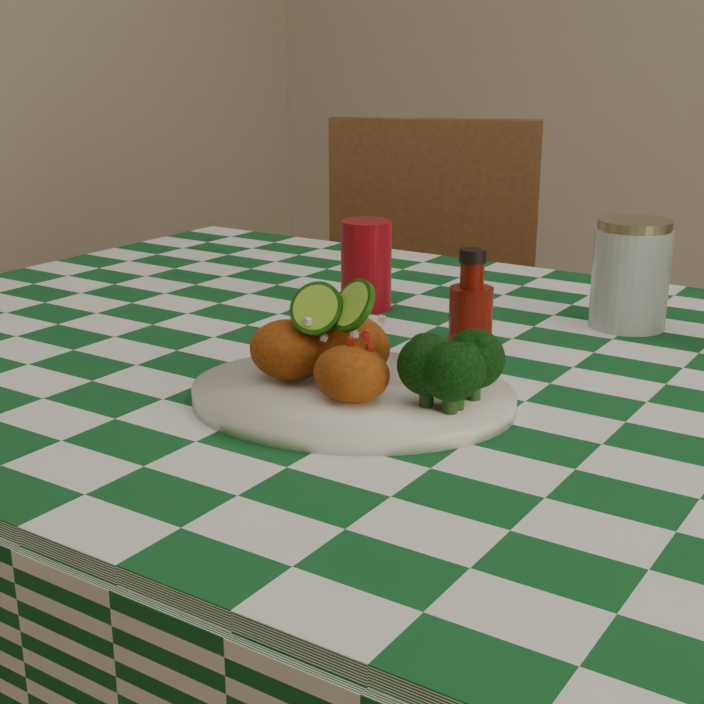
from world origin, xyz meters
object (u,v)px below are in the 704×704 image
Objects in this scene: plate at (352,396)px; ketchup_bottle at (471,299)px; dining_table at (453,670)px; mason_jar at (631,274)px; red_tumbler at (366,265)px; fried_chicken_pile at (342,337)px; wooden_chair_left at (421,370)px.

plate is 2.74× the size of ketchup_bottle.
dining_table is at bearing -68.42° from ketchup_bottle.
mason_jar is at bearing 56.67° from ketchup_bottle.
dining_table is 0.44m from plate.
ketchup_bottle is at bearing -23.21° from red_tumbler.
red_tumbler is at bearing 145.75° from dining_table.
fried_chicken_pile is 0.45m from mason_jar.
wooden_chair_left is at bearing 123.13° from ketchup_bottle.
mason_jar is (0.15, 0.43, -0.00)m from fried_chicken_pile.
dining_table is at bearing 74.10° from fried_chicken_pile.
mason_jar is at bearing 69.33° from dining_table.
fried_chicken_pile is 0.24m from ketchup_bottle.
plate is 0.06m from fried_chicken_pile.
fried_chicken_pile is at bearing -89.37° from wooden_chair_left.
dining_table is at bearing -34.25° from red_tumbler.
dining_table is 0.49m from fried_chicken_pile.
fried_chicken_pile reaches higher than ketchup_bottle.
wooden_chair_left is (-0.44, 0.67, -0.36)m from ketchup_bottle.
wooden_chair_left is (-0.47, 0.74, 0.10)m from dining_table.
ketchup_bottle is at bearing 84.99° from fried_chicken_pile.
ketchup_bottle is (0.20, -0.09, -0.00)m from red_tumbler.
mason_jar reaches higher than fried_chicken_pile.
mason_jar reaches higher than red_tumbler.
plate is 0.38m from red_tumbler.
fried_chicken_pile is (-0.01, 0.00, 0.06)m from plate.
fried_chicken_pile is at bearing -108.82° from mason_jar.
dining_table is 0.88m from wooden_chair_left.
mason_jar is 0.14× the size of wooden_chair_left.
ketchup_bottle is (-0.03, 0.07, 0.45)m from dining_table.
red_tumbler is at bearing -91.86° from wooden_chair_left.
fried_chicken_pile and red_tumbler have the same top height.
dining_table is 1.70× the size of wooden_chair_left.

